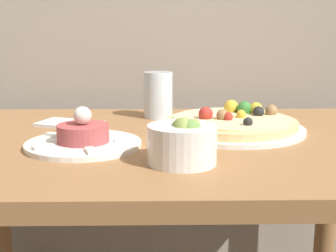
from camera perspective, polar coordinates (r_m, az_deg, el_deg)
dining_table at (r=1.03m, az=-0.36°, el=-8.79°), size 1.06×0.72×0.80m
pizza_plate at (r=1.07m, az=7.78°, el=0.27°), size 0.33×0.33×0.06m
tartare_plate at (r=0.93m, az=-10.29°, el=-1.52°), size 0.23×0.23×0.08m
small_bowl at (r=0.80m, az=1.80°, el=-1.92°), size 0.12×0.12×0.08m
drinking_glass at (r=1.21m, az=-1.21°, el=3.81°), size 0.07×0.07×0.12m
napkin at (r=1.14m, az=-11.89°, el=0.26°), size 0.17×0.14×0.01m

